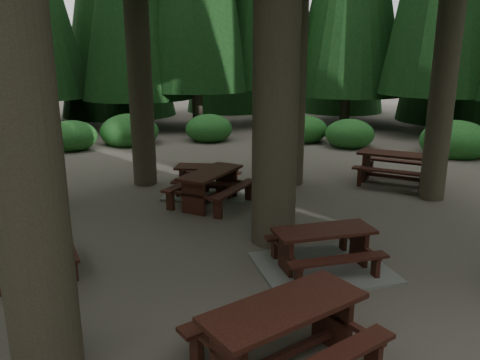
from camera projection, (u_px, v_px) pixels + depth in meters
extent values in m
plane|color=#524C43|center=(235.00, 248.00, 8.77)|extent=(80.00, 80.00, 0.00)
cube|color=gray|center=(322.00, 268.00, 7.92)|extent=(2.21, 1.85, 0.05)
cube|color=#33130F|center=(324.00, 231.00, 7.75)|extent=(1.69, 0.72, 0.06)
cube|color=#33130F|center=(310.00, 234.00, 8.34)|extent=(1.67, 0.31, 0.05)
cube|color=#33130F|center=(339.00, 260.00, 7.30)|extent=(1.67, 0.31, 0.05)
cube|color=#33130F|center=(286.00, 255.00, 7.67)|extent=(0.10, 0.51, 0.67)
cube|color=#33130F|center=(286.00, 252.00, 7.66)|extent=(0.13, 1.34, 0.06)
cube|color=#33130F|center=(359.00, 247.00, 8.01)|extent=(0.10, 0.51, 0.67)
cube|color=#33130F|center=(359.00, 244.00, 8.00)|extent=(0.13, 1.34, 0.06)
cube|color=#33130F|center=(323.00, 260.00, 7.89)|extent=(1.39, 0.14, 0.07)
cube|color=#33130F|center=(32.00, 236.00, 7.65)|extent=(0.95, 1.65, 0.05)
cube|color=#33130F|center=(67.00, 245.00, 7.94)|extent=(0.58, 1.56, 0.04)
cube|color=#33130F|center=(37.00, 270.00, 7.20)|extent=(0.48, 0.18, 0.62)
cube|color=#33130F|center=(36.00, 267.00, 7.19)|extent=(1.23, 0.36, 0.05)
cube|color=#33130F|center=(32.00, 242.00, 8.27)|extent=(0.48, 0.18, 0.62)
cube|color=#33130F|center=(32.00, 239.00, 8.26)|extent=(1.23, 0.36, 0.05)
cube|color=#33130F|center=(35.00, 264.00, 7.78)|extent=(0.37, 1.27, 0.07)
cube|color=gray|center=(208.00, 192.00, 12.27)|extent=(2.55, 2.33, 0.05)
cube|color=#33130F|center=(207.00, 167.00, 12.10)|extent=(1.76, 1.15, 0.05)
cube|color=#33130F|center=(211.00, 172.00, 12.70)|extent=(1.62, 0.76, 0.05)
cube|color=#33130F|center=(203.00, 183.00, 11.65)|extent=(1.62, 0.76, 0.05)
cube|color=#33130F|center=(183.00, 180.00, 12.27)|extent=(0.24, 0.50, 0.66)
cube|color=#33130F|center=(183.00, 178.00, 12.26)|extent=(0.51, 1.27, 0.05)
cube|color=#33130F|center=(232.00, 181.00, 12.12)|extent=(0.24, 0.50, 0.66)
cube|color=#33130F|center=(232.00, 179.00, 12.11)|extent=(0.51, 1.27, 0.05)
cube|color=#33130F|center=(208.00, 187.00, 12.24)|extent=(1.31, 0.53, 0.07)
cube|color=#33130F|center=(396.00, 155.00, 12.90)|extent=(2.03, 1.90, 0.07)
cube|color=#33130F|center=(400.00, 162.00, 13.56)|extent=(1.70, 1.52, 0.06)
cube|color=#33130F|center=(390.00, 171.00, 12.42)|extent=(1.70, 1.52, 0.06)
cube|color=#33130F|center=(366.00, 167.00, 13.38)|extent=(0.47, 0.52, 0.80)
cube|color=#33130F|center=(366.00, 164.00, 13.37)|extent=(1.13, 1.28, 0.07)
cube|color=#33130F|center=(425.00, 173.00, 12.65)|extent=(0.47, 0.52, 0.80)
cube|color=#33130F|center=(426.00, 171.00, 12.63)|extent=(1.13, 1.28, 0.07)
cube|color=#33130F|center=(394.00, 177.00, 13.07)|extent=(1.32, 1.16, 0.09)
cube|color=#33130F|center=(285.00, 307.00, 5.20)|extent=(2.08, 1.45, 0.06)
cube|color=#33130F|center=(250.00, 308.00, 5.79)|extent=(1.89, 1.00, 0.05)
cube|color=#33130F|center=(228.00, 360.00, 4.86)|extent=(0.69, 1.47, 0.06)
cube|color=#33130F|center=(332.00, 318.00, 5.74)|extent=(0.31, 0.58, 0.77)
cube|color=#33130F|center=(332.00, 314.00, 5.73)|extent=(0.69, 1.47, 0.06)
cube|color=#33130F|center=(284.00, 355.00, 5.36)|extent=(1.52, 0.71, 0.09)
cube|color=#33130F|center=(211.00, 173.00, 11.08)|extent=(1.81, 1.95, 0.06)
cube|color=#33130F|center=(188.00, 182.00, 11.45)|extent=(1.44, 1.64, 0.05)
cube|color=#33130F|center=(234.00, 189.00, 10.88)|extent=(1.44, 1.64, 0.05)
cube|color=#33130F|center=(193.00, 198.00, 10.54)|extent=(0.50, 0.44, 0.77)
cube|color=#33130F|center=(193.00, 195.00, 10.52)|extent=(1.23, 1.06, 0.06)
cube|color=#33130F|center=(226.00, 182.00, 11.85)|extent=(0.50, 0.44, 0.77)
cube|color=#33130F|center=(226.00, 180.00, 11.83)|extent=(1.23, 1.06, 0.06)
cube|color=#33130F|center=(211.00, 197.00, 11.24)|extent=(1.10, 1.27, 0.09)
ellipsoid|color=#216224|center=(455.00, 144.00, 16.74)|extent=(2.42, 2.42, 1.49)
ellipsoid|color=#216224|center=(349.00, 137.00, 18.21)|extent=(1.90, 1.90, 1.17)
ellipsoid|color=#216224|center=(305.00, 132.00, 19.32)|extent=(1.84, 1.84, 1.13)
ellipsoid|color=#216224|center=(209.00, 131.00, 19.53)|extent=(1.95, 1.95, 1.20)
ellipsoid|color=#216224|center=(130.00, 134.00, 18.80)|extent=(2.31, 2.31, 1.42)
ellipsoid|color=#216224|center=(71.00, 139.00, 17.74)|extent=(1.93, 1.93, 1.19)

